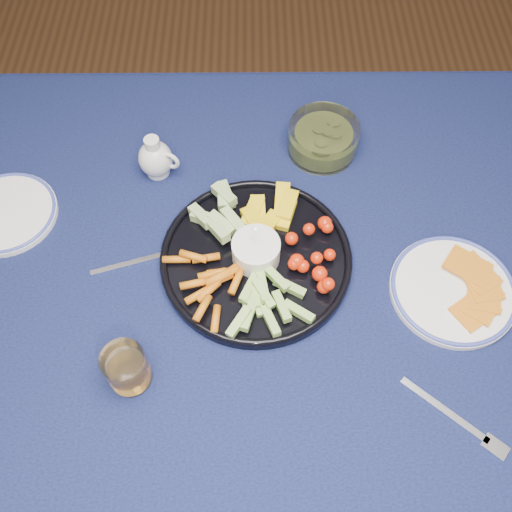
{
  "coord_description": "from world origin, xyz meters",
  "views": [
    {
      "loc": [
        -0.05,
        -0.45,
        1.59
      ],
      "look_at": [
        -0.05,
        0.06,
        0.77
      ],
      "focal_mm": 40.0,
      "sensor_mm": 36.0,
      "label": 1
    }
  ],
  "objects_px": {
    "cheese_plate": "(454,289)",
    "juice_tumbler": "(127,369)",
    "creamer_pitcher": "(156,159)",
    "crudite_platter": "(255,256)",
    "side_plate_extra": "(6,213)",
    "pickle_bowl": "(323,139)",
    "dining_table": "(284,313)"
  },
  "relations": [
    {
      "from": "pickle_bowl",
      "to": "side_plate_extra",
      "type": "distance_m",
      "value": 0.6
    },
    {
      "from": "pickle_bowl",
      "to": "cheese_plate",
      "type": "xyz_separation_m",
      "value": [
        0.2,
        -0.32,
        -0.02
      ]
    },
    {
      "from": "dining_table",
      "to": "pickle_bowl",
      "type": "bearing_deg",
      "value": 75.59
    },
    {
      "from": "dining_table",
      "to": "cheese_plate",
      "type": "distance_m",
      "value": 0.29
    },
    {
      "from": "crudite_platter",
      "to": "creamer_pitcher",
      "type": "distance_m",
      "value": 0.27
    },
    {
      "from": "juice_tumbler",
      "to": "side_plate_extra",
      "type": "distance_m",
      "value": 0.4
    },
    {
      "from": "crudite_platter",
      "to": "pickle_bowl",
      "type": "height_order",
      "value": "crudite_platter"
    },
    {
      "from": "pickle_bowl",
      "to": "juice_tumbler",
      "type": "distance_m",
      "value": 0.56
    },
    {
      "from": "pickle_bowl",
      "to": "side_plate_extra",
      "type": "bearing_deg",
      "value": -165.14
    },
    {
      "from": "dining_table",
      "to": "creamer_pitcher",
      "type": "distance_m",
      "value": 0.37
    },
    {
      "from": "dining_table",
      "to": "crudite_platter",
      "type": "distance_m",
      "value": 0.13
    },
    {
      "from": "pickle_bowl",
      "to": "side_plate_extra",
      "type": "height_order",
      "value": "pickle_bowl"
    },
    {
      "from": "crudite_platter",
      "to": "cheese_plate",
      "type": "bearing_deg",
      "value": -10.74
    },
    {
      "from": "cheese_plate",
      "to": "juice_tumbler",
      "type": "relative_size",
      "value": 2.7
    },
    {
      "from": "cheese_plate",
      "to": "crudite_platter",
      "type": "bearing_deg",
      "value": 169.26
    },
    {
      "from": "cheese_plate",
      "to": "juice_tumbler",
      "type": "bearing_deg",
      "value": -164.63
    },
    {
      "from": "creamer_pitcher",
      "to": "side_plate_extra",
      "type": "height_order",
      "value": "creamer_pitcher"
    },
    {
      "from": "crudite_platter",
      "to": "cheese_plate",
      "type": "height_order",
      "value": "crudite_platter"
    },
    {
      "from": "dining_table",
      "to": "creamer_pitcher",
      "type": "bearing_deg",
      "value": 132.42
    },
    {
      "from": "creamer_pitcher",
      "to": "cheese_plate",
      "type": "distance_m",
      "value": 0.58
    },
    {
      "from": "crudite_platter",
      "to": "cheese_plate",
      "type": "xyz_separation_m",
      "value": [
        0.33,
        -0.06,
        -0.01
      ]
    },
    {
      "from": "cheese_plate",
      "to": "side_plate_extra",
      "type": "xyz_separation_m",
      "value": [
        -0.78,
        0.16,
        -0.0
      ]
    },
    {
      "from": "crudite_platter",
      "to": "juice_tumbler",
      "type": "xyz_separation_m",
      "value": [
        -0.19,
        -0.21,
        0.01
      ]
    },
    {
      "from": "dining_table",
      "to": "side_plate_extra",
      "type": "bearing_deg",
      "value": 162.63
    },
    {
      "from": "creamer_pitcher",
      "to": "juice_tumbler",
      "type": "relative_size",
      "value": 1.14
    },
    {
      "from": "creamer_pitcher",
      "to": "side_plate_extra",
      "type": "distance_m",
      "value": 0.29
    },
    {
      "from": "creamer_pitcher",
      "to": "crudite_platter",
      "type": "bearing_deg",
      "value": -47.76
    },
    {
      "from": "cheese_plate",
      "to": "side_plate_extra",
      "type": "height_order",
      "value": "cheese_plate"
    },
    {
      "from": "pickle_bowl",
      "to": "cheese_plate",
      "type": "relative_size",
      "value": 0.64
    },
    {
      "from": "dining_table",
      "to": "cheese_plate",
      "type": "bearing_deg",
      "value": -1.24
    },
    {
      "from": "side_plate_extra",
      "to": "juice_tumbler",
      "type": "bearing_deg",
      "value": -49.96
    },
    {
      "from": "creamer_pitcher",
      "to": "pickle_bowl",
      "type": "bearing_deg",
      "value": 9.78
    }
  ]
}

